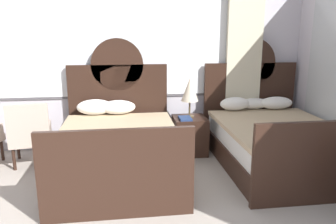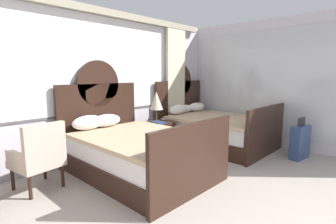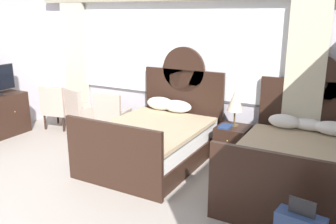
# 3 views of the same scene
# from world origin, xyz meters

# --- Properties ---
(wall_back_window) EXTENTS (6.62, 0.22, 2.70)m
(wall_back_window) POSITION_xyz_m (0.00, 4.11, 1.45)
(wall_back_window) COLOR silver
(wall_back_window) RESTS_ON ground_plane
(bed_near_window) EXTENTS (1.56, 2.21, 1.78)m
(bed_near_window) POSITION_xyz_m (0.25, 2.99, 0.37)
(bed_near_window) COLOR black
(bed_near_window) RESTS_ON ground_plane
(bed_near_mirror) EXTENTS (1.56, 2.21, 1.78)m
(bed_near_mirror) POSITION_xyz_m (2.45, 2.99, 0.37)
(bed_near_mirror) COLOR black
(bed_near_mirror) RESTS_ON ground_plane
(nightstand_between_beds) EXTENTS (0.51, 0.53, 0.58)m
(nightstand_between_beds) POSITION_xyz_m (1.36, 3.63, 0.29)
(nightstand_between_beds) COLOR black
(nightstand_between_beds) RESTS_ON ground_plane
(table_lamp_on_nightstand) EXTENTS (0.27, 0.27, 0.62)m
(table_lamp_on_nightstand) POSITION_xyz_m (1.36, 3.67, 1.01)
(table_lamp_on_nightstand) COLOR brown
(table_lamp_on_nightstand) RESTS_ON nightstand_between_beds
(book_on_nightstand) EXTENTS (0.18, 0.26, 0.03)m
(book_on_nightstand) POSITION_xyz_m (1.26, 3.52, 0.60)
(book_on_nightstand) COLOR navy
(book_on_nightstand) RESTS_ON nightstand_between_beds
(armchair_by_window_left) EXTENTS (0.63, 0.63, 0.92)m
(armchair_by_window_left) POSITION_xyz_m (-0.99, 3.47, 0.48)
(armchair_by_window_left) COLOR #B29E8E
(armchair_by_window_left) RESTS_ON ground_plane
(armchair_by_window_centre) EXTENTS (0.68, 0.68, 0.92)m
(armchair_by_window_centre) POSITION_xyz_m (-1.78, 3.47, 0.48)
(armchair_by_window_centre) COLOR #B29E8E
(armchair_by_window_centre) RESTS_ON ground_plane
(armchair_by_window_right) EXTENTS (0.64, 0.64, 0.92)m
(armchair_by_window_right) POSITION_xyz_m (-2.41, 3.47, 0.48)
(armchair_by_window_right) COLOR #B29E8E
(armchair_by_window_right) RESTS_ON ground_plane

